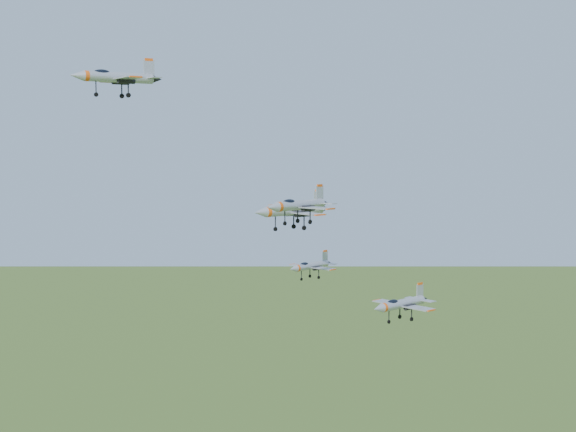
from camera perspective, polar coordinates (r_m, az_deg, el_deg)
jet_lead at (r=113.56m, az=-12.13°, el=9.64°), size 13.32×11.06×3.56m
jet_left_high at (r=117.40m, az=0.27°, el=0.41°), size 13.85×11.40×3.71m
jet_right_high at (r=101.24m, az=0.73°, el=0.79°), size 11.64×9.75×3.12m
jet_left_low at (r=134.06m, az=1.61°, el=-3.56°), size 10.67×8.94×2.86m
jet_right_low at (r=119.51m, az=8.02°, el=-6.20°), size 12.37×10.23×3.31m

